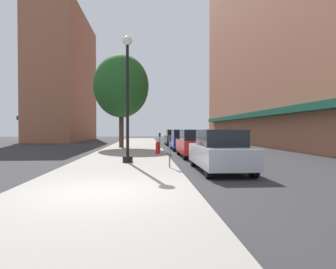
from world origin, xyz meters
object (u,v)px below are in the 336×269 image
object	(u,v)px
car_red	(194,144)
car_black	(174,138)
lamppost	(128,97)
parking_meter_far	(160,140)
car_blue	(182,140)
tree_near	(121,86)
car_silver	(220,151)
parking_meter_near	(170,147)
fire_hydrant	(158,148)

from	to	relation	value
car_red	car_black	world-z (taller)	same
lamppost	car_red	bearing A→B (deg)	43.10
parking_meter_far	car_blue	world-z (taller)	car_blue
parking_meter_far	car_red	size ratio (longest dim) A/B	0.30
lamppost	tree_near	distance (m)	11.87
parking_meter_far	car_silver	bearing A→B (deg)	-77.89
car_silver	tree_near	bearing A→B (deg)	110.76
tree_near	car_black	xyz separation A→B (m)	(5.06, 4.60, -4.61)
car_red	car_blue	bearing A→B (deg)	89.40
parking_meter_far	parking_meter_near	bearing A→B (deg)	-90.00
parking_meter_far	tree_near	distance (m)	7.35
parking_meter_near	car_blue	size ratio (longest dim) A/B	0.30
car_blue	parking_meter_far	bearing A→B (deg)	-123.75
fire_hydrant	car_silver	size ratio (longest dim) A/B	0.18
parking_meter_near	car_silver	bearing A→B (deg)	-13.40
car_red	car_blue	distance (m)	5.99
parking_meter_far	car_silver	xyz separation A→B (m)	(1.95, -9.09, -0.14)
lamppost	car_silver	distance (m)	5.08
car_silver	car_blue	xyz separation A→B (m)	(0.00, 11.95, 0.00)
lamppost	car_red	xyz separation A→B (m)	(3.77, 3.52, -2.39)
fire_hydrant	car_red	world-z (taller)	car_red
parking_meter_near	car_black	size ratio (longest dim) A/B	0.30
lamppost	tree_near	world-z (taller)	tree_near
parking_meter_near	parking_meter_far	bearing A→B (deg)	90.00
tree_near	car_blue	bearing A→B (deg)	-22.26
car_red	lamppost	bearing A→B (deg)	-137.51
lamppost	car_black	world-z (taller)	lamppost
car_silver	car_blue	distance (m)	11.95
tree_near	car_black	bearing A→B (deg)	42.27
parking_meter_near	car_red	size ratio (longest dim) A/B	0.30
tree_near	car_silver	distance (m)	15.61
car_silver	car_red	distance (m)	5.96
fire_hydrant	parking_meter_far	world-z (taller)	parking_meter_far
fire_hydrant	car_black	size ratio (longest dim) A/B	0.18
lamppost	parking_meter_far	world-z (taller)	lamppost
car_blue	car_black	world-z (taller)	same
car_silver	car_black	size ratio (longest dim) A/B	1.00
parking_meter_far	car_blue	bearing A→B (deg)	55.79
fire_hydrant	car_blue	xyz separation A→B (m)	(2.17, 4.92, 0.29)
car_blue	fire_hydrant	bearing A→B (deg)	-113.35
car_red	car_blue	xyz separation A→B (m)	(0.00, 5.99, 0.00)
car_silver	car_red	world-z (taller)	same
parking_meter_near	car_blue	distance (m)	11.66
lamppost	car_silver	world-z (taller)	lamppost
parking_meter_near	car_red	xyz separation A→B (m)	(1.95, 5.50, -0.14)
car_blue	car_black	xyz separation A→B (m)	(0.00, 6.67, 0.00)
lamppost	car_black	distance (m)	16.79
tree_near	fire_hydrant	bearing A→B (deg)	-67.58
car_silver	parking_meter_far	bearing A→B (deg)	103.04
parking_meter_near	parking_meter_far	size ratio (longest dim) A/B	1.00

